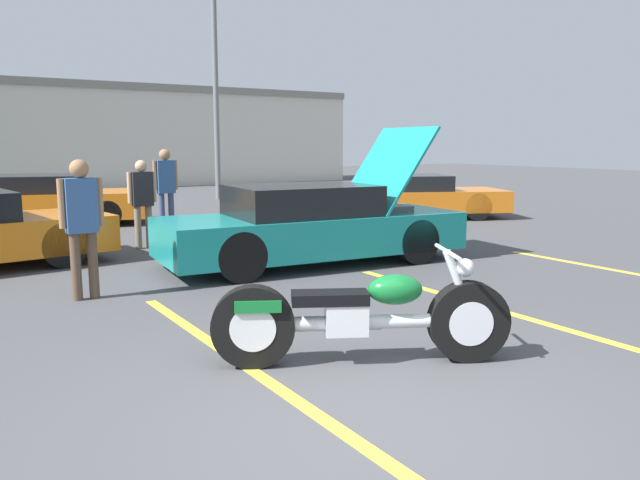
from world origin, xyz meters
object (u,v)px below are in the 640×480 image
light_pole (218,75)px  parked_car_mid_right_row (44,201)px  spectator_far_lot (166,183)px  spectator_by_show_car (142,197)px  spectator_midground (82,217)px  show_car_hood_open (313,225)px  motorcycle (361,317)px  parked_car_right_row (409,197)px

light_pole → parked_car_mid_right_row: bearing=-146.4°
parked_car_mid_right_row → spectator_far_lot: size_ratio=2.76×
parked_car_mid_right_row → spectator_by_show_car: 4.62m
spectator_midground → show_car_hood_open: bearing=6.9°
light_pole → show_car_hood_open: 12.53m
parked_car_mid_right_row → spectator_by_show_car: spectator_by_show_car is taller
motorcycle → parked_car_mid_right_row: size_ratio=0.48×
spectator_far_lot → parked_car_mid_right_row: bearing=122.9°
show_car_hood_open → spectator_midground: size_ratio=2.86×
light_pole → show_car_hood_open: size_ratio=1.54×
parked_car_mid_right_row → spectator_far_lot: 3.56m
parked_car_right_row → spectator_far_lot: size_ratio=2.85×
motorcycle → parked_car_right_row: 10.82m
spectator_by_show_car → spectator_far_lot: size_ratio=0.90×
show_car_hood_open → light_pole: bearing=78.7°
motorcycle → spectator_by_show_car: size_ratio=1.48×
light_pole → spectator_far_lot: 8.82m
parked_car_mid_right_row → spectator_far_lot: spectator_far_lot is taller
motorcycle → spectator_midground: size_ratio=1.38×
show_car_hood_open → spectator_by_show_car: show_car_hood_open is taller
show_car_hood_open → spectator_midground: (-3.53, -0.43, 0.39)m
parked_car_mid_right_row → spectator_by_show_car: bearing=-61.3°
spectator_midground → light_pole: bearing=59.8°
parked_car_mid_right_row → spectator_midground: (-0.77, -7.84, 0.45)m
parked_car_right_row → spectator_by_show_car: (-7.11, -0.98, 0.40)m
spectator_far_lot → spectator_by_show_car: bearing=-121.8°
show_car_hood_open → spectator_far_lot: bearing=106.0°
parked_car_mid_right_row → motorcycle: bearing=-69.6°
parked_car_right_row → motorcycle: bearing=-108.4°
show_car_hood_open → parked_car_right_row: (5.31, 3.89, -0.08)m
spectator_by_show_car → motorcycle: bearing=-91.9°
light_pole → motorcycle: (-5.47, -15.58, -3.71)m
parked_car_right_row → spectator_by_show_car: 7.19m
spectator_midground → parked_car_right_row: bearing=26.1°
spectator_midground → spectator_far_lot: size_ratio=0.96×
parked_car_right_row → spectator_midground: bearing=-129.6°
spectator_far_lot → motorcycle: bearing=-98.0°
spectator_midground → spectator_far_lot: (2.69, 4.88, 0.05)m
show_car_hood_open → parked_car_right_row: show_car_hood_open is taller
light_pole → spectator_midground: light_pole is taller
parked_car_right_row → parked_car_mid_right_row: bearing=-179.2°
parked_car_right_row → spectator_midground: (-8.84, -4.32, 0.47)m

